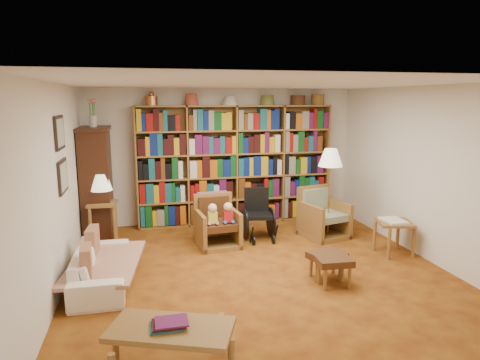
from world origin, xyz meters
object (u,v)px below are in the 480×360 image
object	(u,v)px
side_table_lamp	(103,213)
footstool_b	(327,257)
armchair_sage	(322,217)
side_table_papers	(394,227)
coffee_table	(171,332)
footstool_a	(333,262)
sofa	(102,267)
wheelchair	(258,216)
floor_lamp	(330,161)
armchair_leather	(217,224)

from	to	relation	value
side_table_lamp	footstool_b	size ratio (longest dim) A/B	1.29
armchair_sage	footstool_b	world-z (taller)	armchair_sage
armchair_sage	side_table_papers	bearing A→B (deg)	-58.06
coffee_table	footstool_a	bearing A→B (deg)	31.47
sofa	coffee_table	size ratio (longest dim) A/B	1.36
wheelchair	coffee_table	xyz separation A→B (m)	(-1.67, -3.28, -0.03)
floor_lamp	side_table_papers	size ratio (longest dim) A/B	2.59
sofa	armchair_leather	world-z (taller)	armchair_leather
armchair_leather	footstool_b	distance (m)	2.03
side_table_lamp	coffee_table	xyz separation A→B (m)	(0.84, -3.60, -0.15)
sofa	footstool_a	size ratio (longest dim) A/B	3.52
sofa	footstool_a	world-z (taller)	sofa
coffee_table	floor_lamp	bearing A→B (deg)	47.28
side_table_lamp	footstool_a	xyz separation A→B (m)	(2.94, -2.31, -0.21)
wheelchair	footstool_a	bearing A→B (deg)	-77.90
sofa	floor_lamp	distance (m)	3.89
side_table_lamp	footstool_b	world-z (taller)	side_table_lamp
armchair_leather	footstool_b	xyz separation A→B (m)	(1.15, -1.67, -0.04)
footstool_b	coffee_table	xyz separation A→B (m)	(-2.09, -1.46, 0.06)
armchair_leather	armchair_sage	xyz separation A→B (m)	(1.84, 0.06, -0.02)
armchair_leather	floor_lamp	world-z (taller)	floor_lamp
side_table_lamp	sofa	bearing A→B (deg)	-86.51
side_table_lamp	armchair_leather	size ratio (longest dim) A/B	0.83
side_table_lamp	coffee_table	distance (m)	3.70
armchair_sage	side_table_papers	distance (m)	1.29
sofa	side_table_lamp	xyz separation A→B (m)	(-0.10, 1.64, 0.27)
sofa	coffee_table	xyz separation A→B (m)	(0.74, -1.96, 0.12)
footstool_a	armchair_leather	bearing A→B (deg)	122.07
sofa	floor_lamp	bearing A→B (deg)	-72.26
side_table_papers	floor_lamp	bearing A→B (deg)	122.59
sofa	side_table_papers	xyz separation A→B (m)	(4.20, 0.14, 0.20)
armchair_leather	side_table_papers	size ratio (longest dim) A/B	1.40
footstool_a	coffee_table	bearing A→B (deg)	-148.53
armchair_leather	floor_lamp	size ratio (longest dim) A/B	0.54
floor_lamp	coffee_table	world-z (taller)	floor_lamp
wheelchair	footstool_a	size ratio (longest dim) A/B	1.88
wheelchair	coffee_table	distance (m)	3.68
side_table_lamp	coffee_table	size ratio (longest dim) A/B	0.58
sofa	armchair_sage	size ratio (longest dim) A/B	1.86
sofa	coffee_table	bearing A→B (deg)	-158.85
side_table_lamp	wheelchair	xyz separation A→B (m)	(2.51, -0.32, -0.12)
footstool_a	footstool_b	bearing A→B (deg)	91.92
sofa	wheelchair	bearing A→B (deg)	-60.75
side_table_papers	footstool_a	size ratio (longest dim) A/B	1.30
coffee_table	armchair_leather	bearing A→B (deg)	73.31
side_table_lamp	armchair_sage	size ratio (longest dim) A/B	0.80
wheelchair	floor_lamp	distance (m)	1.50
armchair_sage	coffee_table	size ratio (longest dim) A/B	0.73
footstool_b	sofa	bearing A→B (deg)	170.07
sofa	armchair_leather	bearing A→B (deg)	-54.62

